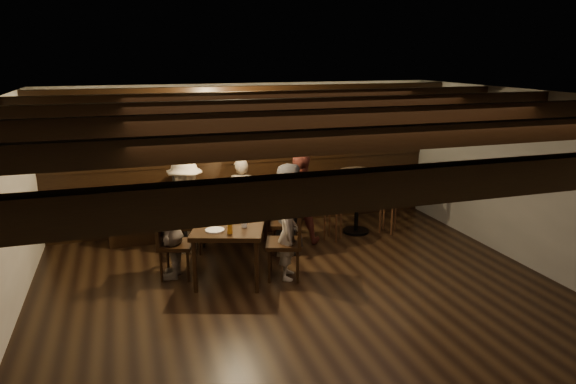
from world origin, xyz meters
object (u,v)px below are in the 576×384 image
object	(u,v)px
person_bench_centre	(242,199)
person_left_near	(186,206)
dining_table	(234,218)
person_right_near	(289,208)
chair_left_far	(176,256)
bar_stool_left	(333,216)
chair_left_near	(190,235)
person_bench_left	(183,203)
person_right_far	(288,234)
person_bench_right	(299,198)
chair_right_near	(286,233)
bar_stool_right	(389,209)
chair_right_far	(285,255)
high_top_table	(357,192)
person_left_far	(172,232)

from	to	relation	value
person_bench_centre	person_left_near	size ratio (longest dim) A/B	0.93
dining_table	person_right_near	size ratio (longest dim) A/B	1.58
chair_left_far	bar_stool_left	distance (m)	2.60
chair_left_near	person_bench_centre	distance (m)	1.01
person_bench_left	person_right_far	world-z (taller)	person_bench_left
chair_left_near	person_bench_left	distance (m)	0.60
person_bench_centre	person_bench_right	bearing A→B (deg)	170.54
chair_left_far	chair_right_near	xyz separation A→B (m)	(1.65, 0.39, 0.00)
bar_stool_left	person_right_near	bearing A→B (deg)	-178.27
dining_table	person_bench_centre	distance (m)	1.05
chair_left_far	bar_stool_right	bearing A→B (deg)	120.16
chair_right_far	high_top_table	size ratio (longest dim) A/B	0.95
chair_right_far	person_right_near	xyz separation A→B (m)	(0.32, 0.84, 0.37)
person_bench_left	person_right_near	xyz separation A→B (m)	(1.42, -0.95, 0.06)
dining_table	person_right_near	distance (m)	0.87
bar_stool_right	person_left_near	bearing A→B (deg)	158.60
chair_right_near	high_top_table	distance (m)	1.49
bar_stool_right	person_bench_left	bearing A→B (deg)	150.36
chair_left_far	bar_stool_right	distance (m)	3.58
dining_table	person_bench_left	xyz separation A→B (m)	(-0.56, 1.14, -0.06)
chair_left_far	person_left_near	distance (m)	0.99
dining_table	chair_right_near	bearing A→B (deg)	32.01
chair_right_far	person_bench_left	bearing A→B (deg)	50.21
chair_left_far	person_right_near	bearing A→B (deg)	121.48
chair_left_far	bar_stool_left	size ratio (longest dim) A/B	0.89
chair_left_near	person_left_near	world-z (taller)	person_left_near
chair_right_far	person_bench_left	distance (m)	2.13
person_bench_right	chair_right_far	bearing A→B (deg)	82.44
person_bench_left	person_right_near	size ratio (longest dim) A/B	0.91
chair_left_near	chair_right_near	size ratio (longest dim) A/B	0.91
chair_right_near	high_top_table	world-z (taller)	high_top_table
chair_left_far	chair_right_far	size ratio (longest dim) A/B	0.95
chair_right_far	bar_stool_right	distance (m)	2.45
person_bench_right	bar_stool_left	world-z (taller)	person_bench_right
bar_stool_left	high_top_table	bearing A→B (deg)	5.44
dining_table	person_bench_centre	size ratio (longest dim) A/B	1.64
person_bench_left	bar_stool_left	distance (m)	2.36
bar_stool_left	person_left_near	bearing A→B (deg)	157.95
chair_right_far	person_bench_right	size ratio (longest dim) A/B	0.71
person_bench_right	bar_stool_left	bearing A→B (deg)	-171.44
person_bench_left	bar_stool_right	bearing A→B (deg)	-172.18
chair_right_far	bar_stool_left	size ratio (longest dim) A/B	0.93
person_left_near	person_bench_centre	bearing A→B (deg)	128.66
person_right_near	person_right_far	bearing A→B (deg)	180.00
chair_left_far	person_left_near	xyz separation A→B (m)	(0.26, 0.86, 0.41)
person_left_far	person_bench_left	bearing A→B (deg)	-173.66
chair_right_far	person_bench_right	distance (m)	1.42
person_bench_left	bar_stool_left	world-z (taller)	person_bench_left
person_right_near	high_top_table	xyz separation A→B (m)	(1.33, 0.49, 0.02)
dining_table	bar_stool_left	size ratio (longest dim) A/B	2.00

